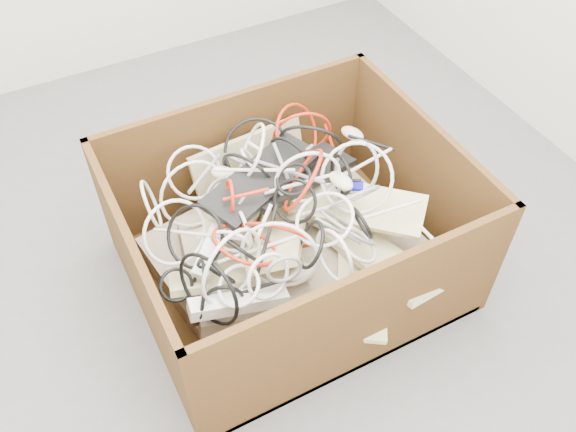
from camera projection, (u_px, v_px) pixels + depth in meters
name	position (u px, v px, depth m)	size (l,w,h in m)	color
ground	(250.00, 257.00, 2.34)	(3.00, 3.00, 0.00)	#57575A
cardboard_box	(287.00, 251.00, 2.18)	(1.09, 0.91, 0.53)	#39210E
keyboard_pile	(297.00, 220.00, 2.09)	(0.91, 0.89, 0.33)	beige
mice_scatter	(288.00, 192.00, 2.07)	(0.70, 0.53, 0.19)	beige
power_strip_left	(216.00, 237.00, 1.95)	(0.28, 0.05, 0.04)	white
power_strip_right	(239.00, 302.00, 1.81)	(0.30, 0.06, 0.04)	white
vga_plug	(356.00, 186.00, 2.10)	(0.04, 0.04, 0.02)	#100DCF
cable_tangle	(269.00, 205.00, 1.97)	(0.99, 0.81, 0.43)	silver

